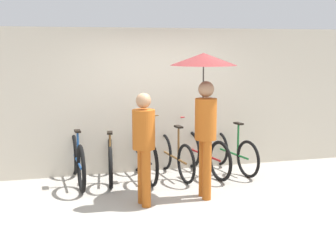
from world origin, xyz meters
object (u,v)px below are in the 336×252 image
(parked_bicycle_1, at_px, (110,159))
(pedestrian_center, at_px, (204,86))
(parked_bicycle_2, at_px, (143,156))
(parked_bicycle_3, at_px, (174,156))
(pedestrian_leading, at_px, (144,141))
(parked_bicycle_4, at_px, (204,154))
(parked_bicycle_5, at_px, (232,152))
(parked_bicycle_0, at_px, (77,160))

(parked_bicycle_1, relative_size, pedestrian_center, 0.79)
(parked_bicycle_2, height_order, parked_bicycle_3, parked_bicycle_2)
(parked_bicycle_2, xyz_separation_m, pedestrian_center, (0.67, -1.19, 1.29))
(parked_bicycle_2, distance_m, pedestrian_leading, 1.49)
(parked_bicycle_3, relative_size, parked_bicycle_4, 0.97)
(parked_bicycle_2, distance_m, parked_bicycle_4, 1.11)
(parked_bicycle_5, xyz_separation_m, pedestrian_center, (-0.99, -1.23, 1.32))
(parked_bicycle_1, xyz_separation_m, parked_bicycle_5, (2.22, -0.03, -0.00))
(parked_bicycle_2, bearing_deg, parked_bicycle_4, -94.08)
(parked_bicycle_4, distance_m, parked_bicycle_5, 0.56)
(parked_bicycle_0, height_order, parked_bicycle_2, parked_bicycle_0)
(parked_bicycle_1, xyz_separation_m, pedestrian_leading, (0.28, -1.42, 0.58))
(parked_bicycle_1, bearing_deg, parked_bicycle_4, -85.48)
(parked_bicycle_1, relative_size, parked_bicycle_5, 1.06)
(parked_bicycle_0, distance_m, parked_bicycle_3, 1.66)
(parked_bicycle_3, bearing_deg, pedestrian_leading, 140.66)
(parked_bicycle_0, height_order, parked_bicycle_3, parked_bicycle_0)
(parked_bicycle_1, relative_size, parked_bicycle_2, 0.97)
(parked_bicycle_4, xyz_separation_m, parked_bicycle_5, (0.55, 0.06, -0.01))
(parked_bicycle_0, distance_m, parked_bicycle_2, 1.11)
(parked_bicycle_5, height_order, pedestrian_center, pedestrian_center)
(parked_bicycle_4, bearing_deg, parked_bicycle_2, 77.61)
(parked_bicycle_1, xyz_separation_m, parked_bicycle_2, (0.55, -0.07, 0.03))
(parked_bicycle_2, relative_size, parked_bicycle_4, 1.04)
(pedestrian_leading, bearing_deg, pedestrian_center, 3.50)
(parked_bicycle_0, height_order, pedestrian_leading, pedestrian_leading)
(parked_bicycle_4, xyz_separation_m, pedestrian_leading, (-1.38, -1.33, 0.58))
(parked_bicycle_5, xyz_separation_m, pedestrian_leading, (-1.94, -1.39, 0.59))
(pedestrian_leading, distance_m, pedestrian_center, 1.21)
(parked_bicycle_0, height_order, parked_bicycle_5, parked_bicycle_5)
(parked_bicycle_3, relative_size, parked_bicycle_5, 1.02)
(parked_bicycle_2, height_order, parked_bicycle_4, parked_bicycle_2)
(parked_bicycle_2, distance_m, parked_bicycle_3, 0.56)
(pedestrian_center, bearing_deg, parked_bicycle_1, 135.97)
(parked_bicycle_4, height_order, parked_bicycle_5, parked_bicycle_5)
(parked_bicycle_0, distance_m, parked_bicycle_1, 0.56)
(parked_bicycle_0, xyz_separation_m, parked_bicycle_3, (1.66, -0.03, -0.04))
(parked_bicycle_4, relative_size, parked_bicycle_5, 1.05)
(parked_bicycle_3, bearing_deg, pedestrian_center, 178.32)
(parked_bicycle_0, relative_size, parked_bicycle_1, 1.08)
(parked_bicycle_3, bearing_deg, parked_bicycle_2, 80.48)
(parked_bicycle_3, distance_m, pedestrian_leading, 1.67)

